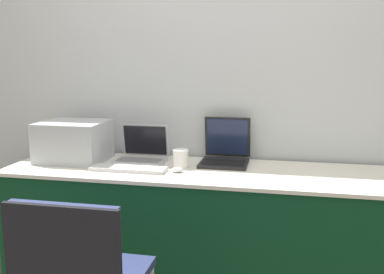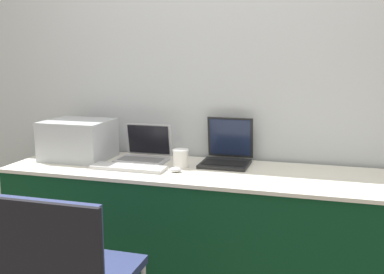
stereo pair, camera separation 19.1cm
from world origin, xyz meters
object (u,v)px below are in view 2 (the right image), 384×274
object	(u,v)px
printer	(78,138)
laptop_right	(227,154)
mouse	(176,170)
external_keyboard	(128,168)
coffee_cup	(181,158)
laptop_left	(144,153)
chair	(66,267)

from	to	relation	value
printer	laptop_right	distance (m)	0.93
mouse	external_keyboard	bearing A→B (deg)	-176.54
external_keyboard	coffee_cup	world-z (taller)	coffee_cup
laptop_right	coffee_cup	xyz separation A→B (m)	(-0.24, -0.17, -0.00)
laptop_left	external_keyboard	xyz separation A→B (m)	(-0.00, -0.23, -0.04)
printer	coffee_cup	world-z (taller)	printer
printer	chair	xyz separation A→B (m)	(0.46, -0.92, -0.35)
printer	external_keyboard	size ratio (longest dim) A/B	0.91
coffee_cup	laptop_right	bearing A→B (deg)	36.07
laptop_right	chair	bearing A→B (deg)	-113.22
external_keyboard	chair	size ratio (longest dim) A/B	0.51
printer	laptop_left	xyz separation A→B (m)	(0.41, 0.07, -0.08)
mouse	chair	world-z (taller)	chair
chair	printer	bearing A→B (deg)	116.72
printer	chair	world-z (taller)	printer
laptop_right	coffee_cup	bearing A→B (deg)	-143.93
laptop_left	printer	bearing A→B (deg)	-170.09
laptop_left	laptop_right	world-z (taller)	laptop_right
printer	external_keyboard	world-z (taller)	printer
laptop_right	chair	size ratio (longest dim) A/B	0.35
external_keyboard	mouse	xyz separation A→B (m)	(0.28, 0.02, 0.00)
printer	external_keyboard	distance (m)	0.46
laptop_right	coffee_cup	world-z (taller)	laptop_right
laptop_right	mouse	size ratio (longest dim) A/B	4.48
external_keyboard	coffee_cup	bearing A→B (deg)	24.88
printer	coffee_cup	size ratio (longest dim) A/B	3.67
chair	external_keyboard	bearing A→B (deg)	94.04
laptop_left	mouse	distance (m)	0.35
laptop_right	mouse	bearing A→B (deg)	-129.33
laptop_left	mouse	world-z (taller)	laptop_left
coffee_cup	mouse	bearing A→B (deg)	-87.20
laptop_left	laptop_right	size ratio (longest dim) A/B	1.00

